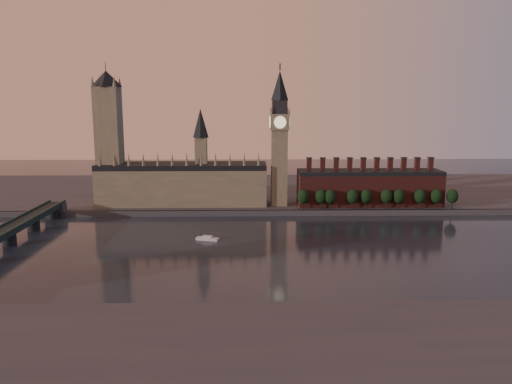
% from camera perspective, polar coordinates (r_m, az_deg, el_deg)
% --- Properties ---
extents(ground, '(900.00, 900.00, 0.00)m').
position_cam_1_polar(ground, '(282.33, 2.04, -6.88)').
color(ground, black).
rests_on(ground, ground).
extents(north_bank, '(900.00, 182.00, 4.00)m').
position_cam_1_polar(north_bank, '(454.89, 0.81, 0.04)').
color(north_bank, '#434247').
rests_on(north_bank, ground).
extents(palace_of_westminster, '(130.00, 30.30, 74.00)m').
position_cam_1_polar(palace_of_westminster, '(392.15, -8.32, 1.17)').
color(palace_of_westminster, gray).
rests_on(palace_of_westminster, north_bank).
extents(victoria_tower, '(24.00, 24.00, 108.00)m').
position_cam_1_polar(victoria_tower, '(398.91, -16.46, 6.42)').
color(victoria_tower, gray).
rests_on(victoria_tower, north_bank).
extents(big_ben, '(15.00, 15.00, 107.00)m').
position_cam_1_polar(big_ben, '(380.97, 2.69, 6.33)').
color(big_ben, gray).
rests_on(big_ben, north_bank).
extents(chimney_block, '(110.00, 25.00, 37.00)m').
position_cam_1_polar(chimney_block, '(396.52, 12.79, 0.56)').
color(chimney_block, maroon).
rests_on(chimney_block, north_bank).
extents(embankment_tree_0, '(8.60, 8.60, 14.88)m').
position_cam_1_polar(embankment_tree_0, '(372.54, 5.41, -0.53)').
color(embankment_tree_0, black).
rests_on(embankment_tree_0, north_bank).
extents(embankment_tree_1, '(8.60, 8.60, 14.88)m').
position_cam_1_polar(embankment_tree_1, '(374.79, 7.42, -0.51)').
color(embankment_tree_1, black).
rests_on(embankment_tree_1, north_bank).
extents(embankment_tree_2, '(8.60, 8.60, 14.88)m').
position_cam_1_polar(embankment_tree_2, '(374.84, 8.47, -0.53)').
color(embankment_tree_2, black).
rests_on(embankment_tree_2, north_bank).
extents(embankment_tree_3, '(8.60, 8.60, 14.88)m').
position_cam_1_polar(embankment_tree_3, '(378.01, 10.99, -0.52)').
color(embankment_tree_3, black).
rests_on(embankment_tree_3, north_bank).
extents(embankment_tree_4, '(8.60, 8.60, 14.88)m').
position_cam_1_polar(embankment_tree_4, '(380.72, 12.44, -0.49)').
color(embankment_tree_4, black).
rests_on(embankment_tree_4, north_bank).
extents(embankment_tree_5, '(8.60, 8.60, 14.88)m').
position_cam_1_polar(embankment_tree_5, '(384.72, 14.69, -0.48)').
color(embankment_tree_5, black).
rests_on(embankment_tree_5, north_bank).
extents(embankment_tree_6, '(8.60, 8.60, 14.88)m').
position_cam_1_polar(embankment_tree_6, '(386.84, 15.99, -0.48)').
color(embankment_tree_6, black).
rests_on(embankment_tree_6, north_bank).
extents(embankment_tree_7, '(8.60, 8.60, 14.88)m').
position_cam_1_polar(embankment_tree_7, '(392.17, 18.23, -0.46)').
color(embankment_tree_7, black).
rests_on(embankment_tree_7, north_bank).
extents(embankment_tree_8, '(8.60, 8.60, 14.88)m').
position_cam_1_polar(embankment_tree_8, '(396.00, 19.91, -0.46)').
color(embankment_tree_8, black).
rests_on(embankment_tree_8, north_bank).
extents(embankment_tree_9, '(8.60, 8.60, 14.88)m').
position_cam_1_polar(embankment_tree_9, '(400.59, 21.53, -0.45)').
color(embankment_tree_9, black).
rests_on(embankment_tree_9, north_bank).
extents(river_boat, '(14.44, 7.91, 2.78)m').
position_cam_1_polar(river_boat, '(306.61, -5.58, -5.31)').
color(river_boat, silver).
rests_on(river_boat, ground).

